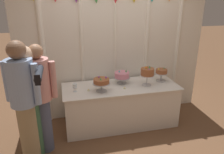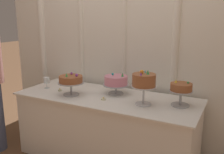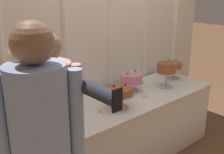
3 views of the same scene
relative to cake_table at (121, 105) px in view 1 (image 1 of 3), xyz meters
name	(u,v)px [view 1 (image 1 of 3)]	position (x,y,z in m)	size (l,w,h in m)	color
ground_plane	(122,126)	(0.00, -0.10, -0.37)	(24.00, 24.00, 0.00)	brown
draped_curtain	(114,47)	(-0.01, 0.46, 0.97)	(3.52, 0.15, 2.59)	white
cake_table	(121,105)	(0.00, 0.00, 0.00)	(2.02, 0.78, 0.75)	white
cake_display_leftmost	(101,82)	(-0.37, -0.14, 0.54)	(0.29, 0.29, 0.26)	#B2B2B7
cake_display_midleft	(122,75)	(0.05, 0.13, 0.52)	(0.29, 0.29, 0.25)	#B2B2B7
cake_display_midright	(147,73)	(0.45, -0.07, 0.61)	(0.25, 0.25, 0.36)	silver
cake_display_rightmost	(161,72)	(0.79, 0.07, 0.54)	(0.23, 0.23, 0.26)	#B2B2B7
wine_glass	(75,86)	(-0.80, -0.05, 0.47)	(0.07, 0.07, 0.14)	silver
tealight_far_left	(88,90)	(-0.58, -0.08, 0.38)	(0.05, 0.05, 0.03)	beige
tealight_near_left	(125,88)	(0.03, -0.13, 0.38)	(0.05, 0.05, 0.03)	beige
guest_girl_blue_dress	(30,99)	(-1.44, -0.53, 0.54)	(0.47, 0.76, 1.65)	#3D6B4C
guest_man_dark_suit	(41,95)	(-1.30, -0.45, 0.54)	(0.47, 0.35, 1.65)	#4C5675
guest_man_pink_jacket	(24,100)	(-1.49, -0.67, 0.59)	(0.46, 0.45, 1.75)	#9E8966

